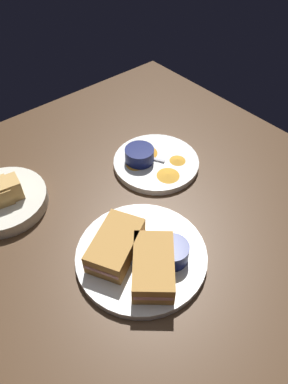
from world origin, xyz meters
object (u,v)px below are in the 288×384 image
(sandwich_half_near, at_px, (116,245))
(sandwich_half_far, at_px, (153,266))
(ramekin_dark_sauce, at_px, (171,253))
(ramekin_light_gravy, at_px, (139,154))
(spoon_by_dark_ramekin, at_px, (144,261))
(bread_basket_rear, at_px, (3,199))
(plate_chips_companion, at_px, (156,163))
(plate_sandwich_main, at_px, (141,255))
(spoon_by_gravy_ramekin, at_px, (139,155))

(sandwich_half_near, relative_size, sandwich_half_far, 1.02)
(ramekin_dark_sauce, height_order, ramekin_light_gravy, ramekin_dark_sauce)
(spoon_by_dark_ramekin, distance_m, bread_basket_rear, 0.36)
(spoon_by_dark_ramekin, relative_size, bread_basket_rear, 0.46)
(sandwich_half_near, xyz_separation_m, plate_chips_companion, (0.25, 0.16, -0.03))
(plate_chips_companion, bearing_deg, ramekin_dark_sauce, -126.17)
(plate_sandwich_main, bearing_deg, ramekin_light_gravy, 50.86)
(sandwich_half_near, relative_size, plate_chips_companion, 0.69)
(spoon_by_dark_ramekin, xyz_separation_m, bread_basket_rear, (-0.14, 0.33, 0.00))
(sandwich_half_far, height_order, ramekin_light_gravy, sandwich_half_far)
(spoon_by_dark_ramekin, height_order, spoon_by_gravy_ramekin, same)
(ramekin_dark_sauce, bearing_deg, bread_basket_rear, 117.06)
(bread_basket_rear, bearing_deg, spoon_by_gravy_ramekin, -13.26)
(sandwich_half_far, bearing_deg, spoon_by_dark_ramekin, 84.07)
(plate_sandwich_main, xyz_separation_m, ramekin_light_gravy, (0.18, 0.22, 0.03))
(plate_sandwich_main, xyz_separation_m, plate_chips_companion, (0.21, 0.19, 0.00))
(bread_basket_rear, bearing_deg, spoon_by_dark_ramekin, -67.23)
(sandwich_half_near, height_order, bread_basket_rear, bread_basket_rear)
(sandwich_half_far, xyz_separation_m, bread_basket_rear, (-0.14, 0.36, -0.02))
(ramekin_light_gravy, relative_size, spoon_by_gravy_ramekin, 0.78)
(spoon_by_gravy_ramekin, bearing_deg, ramekin_dark_sauce, -118.48)
(plate_chips_companion, height_order, bread_basket_rear, bread_basket_rear)
(plate_chips_companion, xyz_separation_m, bread_basket_rear, (-0.36, 0.12, 0.01))
(sandwich_half_far, distance_m, spoon_by_gravy_ramekin, 0.35)
(ramekin_dark_sauce, height_order, spoon_by_dark_ramekin, ramekin_dark_sauce)
(sandwich_half_near, bearing_deg, plate_sandwich_main, -43.54)
(sandwich_half_near, bearing_deg, sandwich_half_far, -73.54)
(ramekin_light_gravy, xyz_separation_m, bread_basket_rear, (-0.33, 0.09, -0.01))
(sandwich_half_far, height_order, ramekin_dark_sauce, sandwich_half_far)
(spoon_by_dark_ramekin, height_order, plate_chips_companion, spoon_by_dark_ramekin)
(ramekin_light_gravy, bearing_deg, ramekin_dark_sauce, -118.06)
(ramekin_dark_sauce, distance_m, spoon_by_dark_ramekin, 0.06)
(plate_sandwich_main, xyz_separation_m, sandwich_half_near, (-0.04, 0.03, 0.03))
(sandwich_half_near, height_order, ramekin_dark_sauce, sandwich_half_near)
(sandwich_half_near, distance_m, ramekin_dark_sauce, 0.11)
(ramekin_dark_sauce, bearing_deg, sandwich_half_near, 131.58)
(plate_sandwich_main, distance_m, ramekin_light_gravy, 0.28)
(bread_basket_rear, bearing_deg, ramekin_light_gravy, -15.98)
(plate_sandwich_main, xyz_separation_m, bread_basket_rear, (-0.15, 0.31, 0.01))
(plate_chips_companion, xyz_separation_m, ramekin_light_gravy, (-0.03, 0.03, 0.03))
(plate_sandwich_main, height_order, sandwich_half_far, sandwich_half_far)
(plate_sandwich_main, bearing_deg, ramekin_dark_sauce, -52.54)
(ramekin_dark_sauce, height_order, plate_chips_companion, ramekin_dark_sauce)
(sandwich_half_far, distance_m, bread_basket_rear, 0.39)
(ramekin_dark_sauce, relative_size, bread_basket_rear, 0.33)
(sandwich_half_near, distance_m, plate_chips_companion, 0.30)
(plate_chips_companion, distance_m, spoon_by_gravy_ramekin, 0.05)
(sandwich_half_near, height_order, plate_chips_companion, sandwich_half_near)
(spoon_by_gravy_ramekin, bearing_deg, plate_chips_companion, -61.41)
(plate_sandwich_main, distance_m, sandwich_half_near, 0.06)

